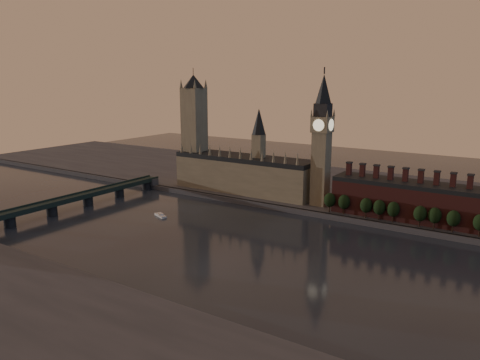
# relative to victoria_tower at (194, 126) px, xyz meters

# --- Properties ---
(ground) EXTENTS (900.00, 900.00, 0.00)m
(ground) POSITION_rel_victoria_tower_xyz_m (120.00, -115.00, -59.09)
(ground) COLOR black
(ground) RESTS_ON ground
(north_bank) EXTENTS (900.00, 182.00, 4.00)m
(north_bank) POSITION_rel_victoria_tower_xyz_m (120.00, 63.04, -57.09)
(north_bank) COLOR #494A4E
(north_bank) RESTS_ON ground
(palace_of_westminster) EXTENTS (130.00, 30.30, 74.00)m
(palace_of_westminster) POSITION_rel_victoria_tower_xyz_m (55.59, -0.09, -37.46)
(palace_of_westminster) COLOR gray
(palace_of_westminster) RESTS_ON north_bank
(victoria_tower) EXTENTS (24.00, 24.00, 108.00)m
(victoria_tower) POSITION_rel_victoria_tower_xyz_m (0.00, 0.00, 0.00)
(victoria_tower) COLOR gray
(victoria_tower) RESTS_ON north_bank
(big_ben) EXTENTS (15.00, 15.00, 107.00)m
(big_ben) POSITION_rel_victoria_tower_xyz_m (130.00, -5.00, -2.26)
(big_ben) COLOR gray
(big_ben) RESTS_ON north_bank
(chimney_block) EXTENTS (110.00, 25.00, 37.00)m
(chimney_block) POSITION_rel_victoria_tower_xyz_m (200.00, -5.00, -41.27)
(chimney_block) COLOR #5A2522
(chimney_block) RESTS_ON north_bank
(embankment_tree_0) EXTENTS (8.60, 8.60, 14.88)m
(embankment_tree_0) POSITION_rel_victoria_tower_xyz_m (144.82, -20.48, -45.62)
(embankment_tree_0) COLOR black
(embankment_tree_0) RESTS_ON north_bank
(embankment_tree_1) EXTENTS (8.60, 8.60, 14.88)m
(embankment_tree_1) POSITION_rel_victoria_tower_xyz_m (155.91, -20.00, -45.62)
(embankment_tree_1) COLOR black
(embankment_tree_1) RESTS_ON north_bank
(embankment_tree_2) EXTENTS (8.60, 8.60, 14.88)m
(embankment_tree_2) POSITION_rel_victoria_tower_xyz_m (172.72, -20.52, -45.62)
(embankment_tree_2) COLOR black
(embankment_tree_2) RESTS_ON north_bank
(embankment_tree_3) EXTENTS (8.60, 8.60, 14.88)m
(embankment_tree_3) POSITION_rel_victoria_tower_xyz_m (182.14, -20.38, -45.62)
(embankment_tree_3) COLOR black
(embankment_tree_3) RESTS_ON north_bank
(embankment_tree_4) EXTENTS (8.60, 8.60, 14.88)m
(embankment_tree_4) POSITION_rel_victoria_tower_xyz_m (191.93, -20.11, -45.62)
(embankment_tree_4) COLOR black
(embankment_tree_4) RESTS_ON north_bank
(embankment_tree_5) EXTENTS (8.60, 8.60, 14.88)m
(embankment_tree_5) POSITION_rel_victoria_tower_xyz_m (210.05, -21.06, -45.62)
(embankment_tree_5) COLOR black
(embankment_tree_5) RESTS_ON north_bank
(embankment_tree_6) EXTENTS (8.60, 8.60, 14.88)m
(embankment_tree_6) POSITION_rel_victoria_tower_xyz_m (219.15, -20.20, -45.62)
(embankment_tree_6) COLOR black
(embankment_tree_6) RESTS_ON north_bank
(embankment_tree_7) EXTENTS (8.60, 8.60, 14.88)m
(embankment_tree_7) POSITION_rel_victoria_tower_xyz_m (230.80, -20.60, -45.62)
(embankment_tree_7) COLOR black
(embankment_tree_7) RESTS_ON north_bank
(embankment_tree_8) EXTENTS (8.60, 8.60, 14.88)m
(embankment_tree_8) POSITION_rel_victoria_tower_xyz_m (246.56, -20.77, -45.62)
(embankment_tree_8) COLOR black
(embankment_tree_8) RESTS_ON north_bank
(westminster_bridge) EXTENTS (14.00, 200.00, 11.55)m
(westminster_bridge) POSITION_rel_victoria_tower_xyz_m (-35.00, -117.70, -51.65)
(westminster_bridge) COLOR #1D2D27
(westminster_bridge) RESTS_ON ground
(river_boat) EXTENTS (13.76, 8.53, 2.66)m
(river_boat) POSITION_rel_victoria_tower_xyz_m (36.95, -89.05, -58.07)
(river_boat) COLOR silver
(river_boat) RESTS_ON ground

